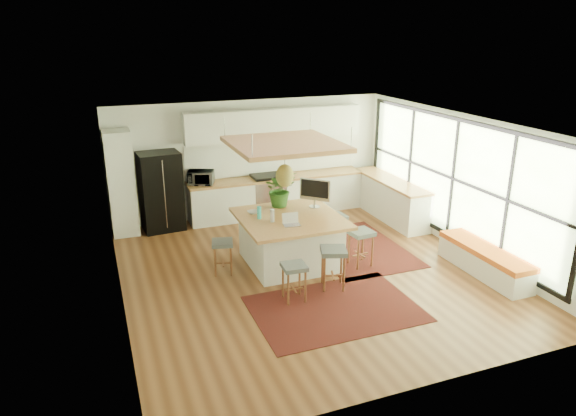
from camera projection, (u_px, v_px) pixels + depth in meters
name	position (u px, v px, depth m)	size (l,w,h in m)	color
floor	(308.00, 272.00, 9.56)	(7.00, 7.00, 0.00)	#5B311A
ceiling	(310.00, 125.00, 8.68)	(7.00, 7.00, 0.00)	white
wall_back	(250.00, 158.00, 12.21)	(6.50, 6.50, 0.00)	silver
wall_front	(427.00, 291.00, 6.03)	(6.50, 6.50, 0.00)	silver
wall_left	(115.00, 226.00, 8.02)	(7.00, 7.00, 0.00)	silver
wall_right	(461.00, 183.00, 10.22)	(7.00, 7.00, 0.00)	silver
window_wall	(460.00, 181.00, 10.19)	(0.10, 6.20, 2.60)	black
pantry	(121.00, 183.00, 11.01)	(0.55, 0.60, 2.25)	silver
back_counter_base	(277.00, 196.00, 12.41)	(4.20, 0.60, 0.88)	silver
back_counter_top	(277.00, 178.00, 12.26)	(4.24, 0.64, 0.05)	#A16939
backsplash	(273.00, 156.00, 12.38)	(4.20, 0.02, 0.80)	white
upper_cabinets	(275.00, 124.00, 11.98)	(4.20, 0.34, 0.70)	silver
range	(267.00, 195.00, 12.31)	(0.76, 0.62, 1.00)	#A5A5AA
right_counter_base	(390.00, 200.00, 12.17)	(0.60, 2.50, 0.88)	silver
right_counter_top	(391.00, 181.00, 12.02)	(0.64, 2.54, 0.05)	#A16939
window_bench	(484.00, 261.00, 9.41)	(0.52, 2.00, 0.50)	silver
ceiling_panel	(285.00, 159.00, 9.15)	(1.86, 1.86, 0.80)	#A16939
rug_near	(335.00, 309.00, 8.29)	(2.60, 1.80, 0.01)	black
rug_right	(356.00, 248.00, 10.57)	(1.80, 2.60, 0.01)	black
fridge	(161.00, 189.00, 11.32)	(0.86, 0.68, 1.74)	black
island	(290.00, 240.00, 9.78)	(1.85, 1.85, 0.93)	#A16939
stool_near_left	(294.00, 281.00, 8.45)	(0.38, 0.38, 0.64)	#4A5052
stool_near_right	(333.00, 269.00, 8.87)	(0.43, 0.43, 0.72)	#4A5052
stool_right_front	(360.00, 248.00, 9.72)	(0.41, 0.41, 0.70)	#4A5052
stool_right_back	(335.00, 229.00, 10.63)	(0.39, 0.39, 0.66)	#4A5052
stool_left_side	(223.00, 255.00, 9.40)	(0.37, 0.37, 0.63)	#4A5052
laptop	(292.00, 219.00, 9.17)	(0.29, 0.31, 0.22)	#A5A5AA
monitor	(315.00, 194.00, 10.06)	(0.62, 0.22, 0.58)	#A5A5AA
microwave	(201.00, 176.00, 11.60)	(0.56, 0.31, 0.38)	#A5A5AA
island_plant	(280.00, 193.00, 10.13)	(0.62, 0.69, 0.54)	#1E4C19
island_bowl	(253.00, 212.00, 9.78)	(0.21, 0.21, 0.05)	white
island_bottle_0	(260.00, 214.00, 9.50)	(0.07, 0.07, 0.19)	#36D3D9
island_bottle_1	(272.00, 217.00, 9.33)	(0.07, 0.07, 0.19)	#BAB9C0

